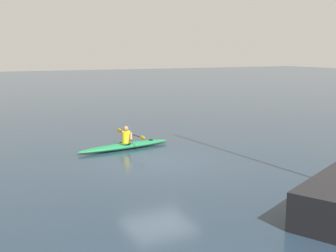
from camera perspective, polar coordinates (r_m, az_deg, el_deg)
The scene contains 3 objects.
ground_plane at distance 15.45m, azimuth -1.28°, elevation -4.91°, with size 160.00×160.00×0.00m, color #1E2D3D.
kayak at distance 17.57m, azimuth -5.84°, elevation -2.71°, with size 4.25×1.15×0.25m.
kayaker at distance 17.52m, azimuth -5.63°, elevation -1.32°, with size 0.55×2.33×0.71m.
Camera 1 is at (6.48, 13.46, 3.97)m, focal length 45.01 mm.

